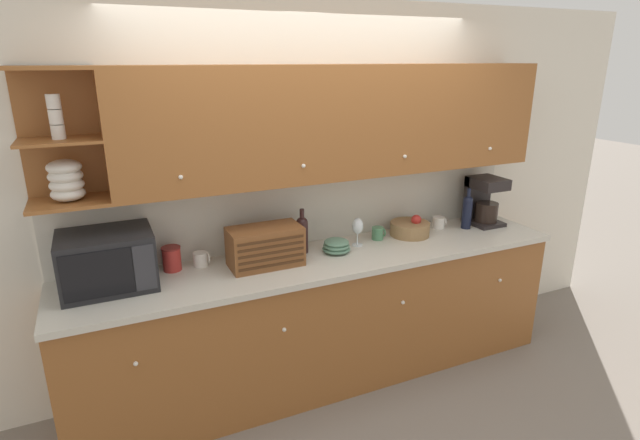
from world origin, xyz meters
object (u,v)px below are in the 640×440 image
at_px(storage_canister, 172,259).
at_px(wine_glass, 358,227).
at_px(fruit_basket, 410,228).
at_px(bread_box, 265,246).
at_px(second_wine_bottle, 467,210).
at_px(mug_blue_second, 201,259).
at_px(mug, 378,233).
at_px(bowl_stack_on_counter, 336,246).
at_px(mug_patterned_third, 439,222).
at_px(microwave, 107,261).
at_px(coffee_maker, 483,200).
at_px(wine_bottle, 302,233).

xyz_separation_m(storage_canister, wine_glass, (1.27, -0.10, 0.06)).
height_order(storage_canister, fruit_basket, fruit_basket).
xyz_separation_m(bread_box, second_wine_bottle, (1.67, 0.05, 0.02)).
relative_size(mug_blue_second, mug, 1.08).
height_order(storage_canister, bowl_stack_on_counter, storage_canister).
xyz_separation_m(storage_canister, mug_patterned_third, (2.04, -0.02, -0.03)).
bearing_deg(storage_canister, microwave, -164.70).
xyz_separation_m(storage_canister, coffee_maker, (2.43, -0.07, 0.12)).
distance_m(microwave, mug_patterned_third, 2.42).
xyz_separation_m(mug, mug_patterned_third, (0.57, 0.03, -0.00)).
bearing_deg(storage_canister, wine_bottle, -3.88).
relative_size(bowl_stack_on_counter, wine_glass, 0.96).
bearing_deg(microwave, bowl_stack_on_counter, -2.09).
relative_size(bread_box, wine_bottle, 1.50).
distance_m(wine_bottle, bowl_stack_on_counter, 0.25).
bearing_deg(second_wine_bottle, bread_box, -178.33).
xyz_separation_m(microwave, mug_blue_second, (0.55, 0.09, -0.12)).
relative_size(storage_canister, wine_glass, 0.76).
relative_size(microwave, coffee_maker, 1.35).
distance_m(microwave, bread_box, 0.93).
relative_size(mug_blue_second, second_wine_bottle, 0.32).
bearing_deg(fruit_basket, bread_box, -175.48).
distance_m(wine_bottle, mug_patterned_third, 1.18).
relative_size(storage_canister, coffee_maker, 0.40).
bearing_deg(second_wine_bottle, mug_blue_second, 176.93).
bearing_deg(bread_box, mug_blue_second, 157.49).
bearing_deg(fruit_basket, wine_bottle, 179.02).
bearing_deg(coffee_maker, second_wine_bottle, -166.45).
bearing_deg(wine_glass, fruit_basket, 3.06).
height_order(microwave, second_wine_bottle, microwave).
relative_size(microwave, storage_canister, 3.34).
distance_m(storage_canister, second_wine_bottle, 2.24).
bearing_deg(bowl_stack_on_counter, mug_patterned_third, 7.75).
height_order(bread_box, wine_glass, bread_box).
relative_size(microwave, mug_patterned_third, 4.77).
bearing_deg(mug_patterned_third, wine_glass, -174.34).
height_order(bowl_stack_on_counter, coffee_maker, coffee_maker).
distance_m(microwave, storage_canister, 0.39).
relative_size(wine_bottle, second_wine_bottle, 0.96).
xyz_separation_m(wine_bottle, mug, (0.61, 0.01, -0.09)).
xyz_separation_m(wine_glass, second_wine_bottle, (0.96, -0.02, 0.01)).
bearing_deg(storage_canister, coffee_maker, -1.65).
xyz_separation_m(microwave, bread_box, (0.93, -0.07, -0.04)).
xyz_separation_m(bread_box, fruit_basket, (1.18, 0.09, -0.07)).
bearing_deg(wine_glass, mug_patterned_third, 5.66).
xyz_separation_m(mug, coffee_maker, (0.96, -0.02, 0.15)).
distance_m(storage_canister, bread_box, 0.59).
bearing_deg(mug, wine_bottle, -179.34).
relative_size(microwave, wine_bottle, 1.66).
relative_size(mug_blue_second, wine_bottle, 0.34).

